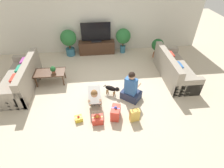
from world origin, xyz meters
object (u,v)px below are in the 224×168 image
object	(u,v)px
potted_plant_back_right	(123,37)
gift_box_c	(116,112)
person_sitting	(131,89)
gift_bag_a	(135,115)
potted_plant_back_left	(69,40)
gift_box_a	(98,120)
dog	(112,89)
coffee_table	(50,73)
tv_console	(97,47)
sofa_right	(174,69)
tv	(96,33)
person_kneeling	(95,96)
sofa_left	(21,79)
tabletop_plant	(53,69)
gift_box_b	(79,119)
potted_plant_corner_right	(158,46)

from	to	relation	value
potted_plant_back_right	gift_box_c	distance (m)	3.57
person_sitting	gift_bag_a	xyz separation A→B (m)	(-0.05, -0.81, -0.17)
potted_plant_back_left	gift_box_a	distance (m)	3.75
potted_plant_back_left	dog	size ratio (longest dim) A/B	2.25
coffee_table	tv_console	bearing A→B (deg)	49.66
sofa_right	gift_bag_a	size ratio (longest dim) A/B	5.51
sofa_right	gift_box_c	world-z (taller)	sofa_right
tv	gift_box_a	world-z (taller)	tv
person_kneeling	sofa_left	bearing A→B (deg)	156.17
sofa_right	tv_console	distance (m)	3.14
dog	gift_bag_a	xyz separation A→B (m)	(0.46, -1.03, -0.05)
dog	gift_box_a	size ratio (longest dim) A/B	1.64
gift_bag_a	coffee_table	bearing A→B (deg)	142.22
sofa_left	tabletop_plant	distance (m)	1.01
tv	person_kneeling	world-z (taller)	tv
gift_box_a	gift_box_c	distance (m)	0.49
sofa_left	potted_plant_back_right	bearing A→B (deg)	119.24
gift_box_c	gift_box_b	bearing A→B (deg)	-179.25
coffee_table	gift_box_a	distance (m)	2.32
tv	potted_plant_back_left	xyz separation A→B (m)	(-1.06, -0.05, -0.20)
potted_plant_back_right	gift_bag_a	bearing A→B (deg)	-94.01
tabletop_plant	gift_box_b	bearing A→B (deg)	-64.06
potted_plant_corner_right	tv	bearing A→B (deg)	166.15
dog	gift_box_a	xyz separation A→B (m)	(-0.47, -1.00, -0.12)
tv	potted_plant_back_right	world-z (taller)	tv
coffee_table	potted_plant_back_right	xyz separation A→B (m)	(2.61, 1.77, 0.32)
gift_bag_a	tabletop_plant	xyz separation A→B (m)	(-2.21, 1.78, 0.35)
sofa_right	sofa_left	bearing A→B (deg)	90.49
dog	tabletop_plant	xyz separation A→B (m)	(-1.75, 0.75, 0.31)
potted_plant_back_left	tabletop_plant	bearing A→B (deg)	-100.53
gift_box_c	potted_plant_back_right	bearing A→B (deg)	78.27
coffee_table	potted_plant_back_left	size ratio (longest dim) A/B	0.91
tv	gift_box_b	world-z (taller)	tv
sofa_left	dog	world-z (taller)	sofa_left
coffee_table	gift_box_a	xyz separation A→B (m)	(1.43, -1.81, -0.26)
potted_plant_corner_right	gift_box_a	bearing A→B (deg)	-128.73
tv	potted_plant_back_left	world-z (taller)	tv
tv	tabletop_plant	xyz separation A→B (m)	(-1.40, -1.87, -0.33)
gift_bag_a	tabletop_plant	world-z (taller)	tabletop_plant
potted_plant_back_right	person_sitting	size ratio (longest dim) A/B	1.06
gift_bag_a	gift_box_b	bearing A→B (deg)	174.53
sofa_right	gift_bag_a	bearing A→B (deg)	135.90
sofa_left	tv	size ratio (longest dim) A/B	1.78
tv	potted_plant_back_left	size ratio (longest dim) A/B	1.09
tv_console	dog	size ratio (longest dim) A/B	3.09
sofa_right	gift_bag_a	world-z (taller)	sofa_right
gift_box_c	dog	bearing A→B (deg)	89.72
coffee_table	potted_plant_back_left	distance (m)	1.86
person_kneeling	gift_box_c	size ratio (longest dim) A/B	1.94
potted_plant_back_left	gift_box_b	size ratio (longest dim) A/B	4.61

